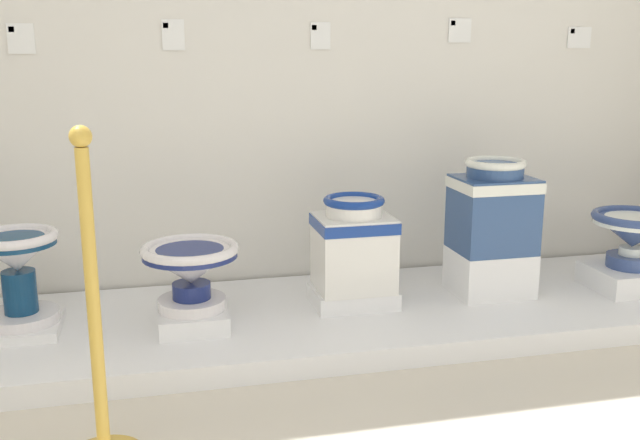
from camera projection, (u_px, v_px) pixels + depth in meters
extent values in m
cube|color=silver|center=(322.00, 14.00, 3.51)|extent=(4.22, 0.06, 2.84)
cube|color=white|center=(350.00, 316.00, 3.29)|extent=(3.59, 1.01, 0.09)
cube|color=white|center=(23.00, 327.00, 2.99)|extent=(0.30, 0.34, 0.04)
cylinder|color=white|center=(22.00, 317.00, 2.98)|extent=(0.30, 0.30, 0.04)
cylinder|color=navy|center=(20.00, 292.00, 2.95)|extent=(0.14, 0.14, 0.18)
cone|color=white|center=(16.00, 254.00, 2.91)|extent=(0.33, 0.33, 0.15)
cylinder|color=navy|center=(15.00, 242.00, 2.90)|extent=(0.32, 0.32, 0.03)
torus|color=white|center=(14.00, 237.00, 2.90)|extent=(0.34, 0.34, 0.04)
cylinder|color=navy|center=(14.00, 238.00, 2.90)|extent=(0.23, 0.23, 0.01)
cube|color=white|center=(193.00, 317.00, 3.04)|extent=(0.29, 0.33, 0.08)
cylinder|color=white|center=(192.00, 303.00, 3.02)|extent=(0.29, 0.29, 0.05)
cylinder|color=navy|center=(192.00, 291.00, 3.01)|extent=(0.16, 0.16, 0.07)
cone|color=white|center=(190.00, 266.00, 2.99)|extent=(0.40, 0.40, 0.15)
cylinder|color=navy|center=(190.00, 254.00, 2.97)|extent=(0.40, 0.40, 0.03)
torus|color=white|center=(190.00, 249.00, 2.97)|extent=(0.41, 0.41, 0.04)
cylinder|color=navy|center=(190.00, 250.00, 2.97)|extent=(0.28, 0.28, 0.01)
cube|color=white|center=(353.00, 296.00, 3.30)|extent=(0.38, 0.29, 0.08)
cube|color=white|center=(353.00, 252.00, 3.25)|extent=(0.34, 0.30, 0.34)
cube|color=navy|center=(354.00, 224.00, 3.22)|extent=(0.35, 0.31, 0.05)
cylinder|color=white|center=(354.00, 208.00, 3.20)|extent=(0.25, 0.25, 0.07)
torus|color=navy|center=(354.00, 201.00, 3.20)|extent=(0.28, 0.28, 0.04)
cube|color=white|center=(489.00, 272.00, 3.45)|extent=(0.36, 0.31, 0.21)
cube|color=navy|center=(493.00, 214.00, 3.38)|extent=(0.36, 0.30, 0.36)
cube|color=white|center=(494.00, 185.00, 3.35)|extent=(0.36, 0.31, 0.05)
cylinder|color=navy|center=(495.00, 170.00, 3.34)|extent=(0.27, 0.27, 0.07)
torus|color=white|center=(496.00, 163.00, 3.33)|extent=(0.29, 0.29, 0.04)
cube|color=white|center=(629.00, 277.00, 3.53)|extent=(0.38, 0.34, 0.11)
cylinder|color=#354980|center=(630.00, 261.00, 3.51)|extent=(0.23, 0.23, 0.06)
cylinder|color=white|center=(631.00, 251.00, 3.49)|extent=(0.12, 0.12, 0.04)
cone|color=#354980|center=(633.00, 232.00, 3.47)|extent=(0.40, 0.40, 0.15)
cylinder|color=white|center=(635.00, 221.00, 3.46)|extent=(0.39, 0.39, 0.03)
torus|color=#354980|center=(635.00, 217.00, 3.46)|extent=(0.40, 0.40, 0.04)
cylinder|color=white|center=(635.00, 218.00, 3.46)|extent=(0.28, 0.28, 0.01)
cube|color=white|center=(21.00, 39.00, 3.19)|extent=(0.12, 0.01, 0.13)
cube|color=#386BAD|center=(11.00, 29.00, 3.17)|extent=(0.02, 0.01, 0.02)
cube|color=white|center=(173.00, 35.00, 3.33)|extent=(0.10, 0.01, 0.14)
cube|color=#386BAD|center=(166.00, 25.00, 3.32)|extent=(0.02, 0.01, 0.02)
cube|color=white|center=(320.00, 36.00, 3.49)|extent=(0.10, 0.01, 0.13)
cube|color=slate|center=(314.00, 27.00, 3.48)|extent=(0.02, 0.01, 0.02)
cube|color=white|center=(460.00, 30.00, 3.65)|extent=(0.12, 0.01, 0.12)
cube|color=#386BAD|center=(453.00, 23.00, 3.63)|extent=(0.02, 0.01, 0.02)
cube|color=white|center=(579.00, 37.00, 3.82)|extent=(0.14, 0.01, 0.11)
cube|color=slate|center=(572.00, 31.00, 3.80)|extent=(0.02, 0.01, 0.02)
cylinder|color=gold|center=(94.00, 309.00, 2.09)|extent=(0.04, 0.04, 0.95)
sphere|color=gold|center=(80.00, 136.00, 1.97)|extent=(0.06, 0.06, 0.06)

